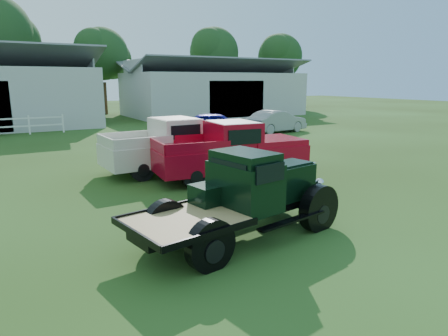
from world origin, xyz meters
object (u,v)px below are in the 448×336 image
red_pickup (230,150)px  misc_car_blue (217,125)px  white_pickup (173,145)px  misc_car_grey (277,122)px  vintage_flatbed (241,196)px

red_pickup → misc_car_blue: size_ratio=1.23×
red_pickup → white_pickup: (-1.27, 2.00, -0.02)m
misc_car_grey → misc_car_blue: bearing=82.5°
white_pickup → misc_car_grey: bearing=32.3°
red_pickup → white_pickup: bearing=128.3°
vintage_flatbed → misc_car_grey: vintage_flatbed is taller
vintage_flatbed → misc_car_grey: (11.60, 13.86, -0.23)m
vintage_flatbed → misc_car_blue: bearing=53.2°
white_pickup → misc_car_blue: bearing=47.9°
white_pickup → misc_car_blue: size_ratio=1.20×
red_pickup → misc_car_blue: (4.47, 8.90, -0.24)m
red_pickup → misc_car_blue: bearing=69.2°
white_pickup → misc_car_grey: 12.48m
misc_car_blue → misc_car_grey: size_ratio=1.02×
vintage_flatbed → white_pickup: 6.91m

